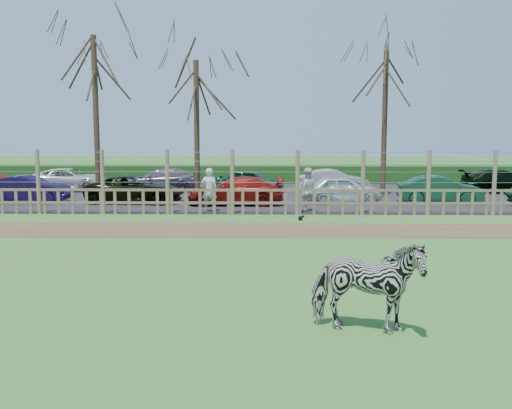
{
  "coord_description": "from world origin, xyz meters",
  "views": [
    {
      "loc": [
        1.27,
        -13.77,
        3.2
      ],
      "look_at": [
        1.0,
        2.5,
        1.1
      ],
      "focal_mm": 40.0,
      "sensor_mm": 36.0,
      "label": 1
    }
  ],
  "objects_px": {
    "tree_left": "(95,78)",
    "car_2": "(135,189)",
    "visitor_a": "(209,190)",
    "car_11": "(334,181)",
    "zebra": "(367,286)",
    "car_13": "(503,181)",
    "car_4": "(342,189)",
    "car_10": "(250,181)",
    "car_1": "(28,189)",
    "car_5": "(440,190)",
    "car_3": "(236,191)",
    "visitor_b": "(307,189)",
    "tree_mid": "(196,96)",
    "car_9": "(160,180)",
    "tree_right": "(385,88)",
    "crow": "(301,218)",
    "car_8": "(69,179)"
  },
  "relations": [
    {
      "from": "tree_left",
      "to": "car_2",
      "type": "distance_m",
      "value": 5.48
    },
    {
      "from": "visitor_a",
      "to": "car_11",
      "type": "bearing_deg",
      "value": -120.97
    },
    {
      "from": "zebra",
      "to": "car_13",
      "type": "bearing_deg",
      "value": -15.11
    },
    {
      "from": "car_4",
      "to": "car_13",
      "type": "xyz_separation_m",
      "value": [
        8.86,
        4.32,
        0.0
      ]
    },
    {
      "from": "zebra",
      "to": "car_10",
      "type": "bearing_deg",
      "value": 18.77
    },
    {
      "from": "zebra",
      "to": "car_11",
      "type": "height_order",
      "value": "zebra"
    },
    {
      "from": "zebra",
      "to": "car_4",
      "type": "bearing_deg",
      "value": 5.91
    },
    {
      "from": "car_1",
      "to": "car_2",
      "type": "distance_m",
      "value": 4.74
    },
    {
      "from": "car_5",
      "to": "tree_left",
      "type": "bearing_deg",
      "value": 91.16
    },
    {
      "from": "car_3",
      "to": "car_11",
      "type": "relative_size",
      "value": 1.14
    },
    {
      "from": "visitor_b",
      "to": "car_2",
      "type": "relative_size",
      "value": 0.4
    },
    {
      "from": "zebra",
      "to": "visitor_b",
      "type": "xyz_separation_m",
      "value": [
        0.05,
        13.69,
        0.14
      ]
    },
    {
      "from": "tree_left",
      "to": "zebra",
      "type": "bearing_deg",
      "value": -61.77
    },
    {
      "from": "car_13",
      "to": "tree_left",
      "type": "bearing_deg",
      "value": 103.62
    },
    {
      "from": "tree_mid",
      "to": "car_4",
      "type": "distance_m",
      "value": 8.16
    },
    {
      "from": "car_1",
      "to": "car_5",
      "type": "bearing_deg",
      "value": -89.96
    },
    {
      "from": "car_10",
      "to": "car_4",
      "type": "bearing_deg",
      "value": -132.28
    },
    {
      "from": "tree_mid",
      "to": "car_1",
      "type": "height_order",
      "value": "tree_mid"
    },
    {
      "from": "car_5",
      "to": "car_9",
      "type": "relative_size",
      "value": 0.88
    },
    {
      "from": "zebra",
      "to": "visitor_a",
      "type": "distance_m",
      "value": 14.05
    },
    {
      "from": "tree_right",
      "to": "zebra",
      "type": "bearing_deg",
      "value": -102.27
    },
    {
      "from": "crow",
      "to": "car_9",
      "type": "height_order",
      "value": "car_9"
    },
    {
      "from": "tree_mid",
      "to": "car_9",
      "type": "distance_m",
      "value": 5.48
    },
    {
      "from": "tree_right",
      "to": "car_13",
      "type": "relative_size",
      "value": 1.78
    },
    {
      "from": "crow",
      "to": "car_5",
      "type": "height_order",
      "value": "car_5"
    },
    {
      "from": "tree_left",
      "to": "car_5",
      "type": "relative_size",
      "value": 2.16
    },
    {
      "from": "visitor_b",
      "to": "car_1",
      "type": "xyz_separation_m",
      "value": [
        -12.2,
        2.53,
        -0.26
      ]
    },
    {
      "from": "tree_mid",
      "to": "car_10",
      "type": "relative_size",
      "value": 1.94
    },
    {
      "from": "zebra",
      "to": "crow",
      "type": "height_order",
      "value": "zebra"
    },
    {
      "from": "car_8",
      "to": "car_9",
      "type": "relative_size",
      "value": 1.04
    },
    {
      "from": "visitor_b",
      "to": "car_3",
      "type": "xyz_separation_m",
      "value": [
        -2.93,
        1.95,
        -0.26
      ]
    },
    {
      "from": "crow",
      "to": "car_11",
      "type": "xyz_separation_m",
      "value": [
        2.25,
        9.08,
        0.55
      ]
    },
    {
      "from": "tree_left",
      "to": "car_13",
      "type": "bearing_deg",
      "value": 9.12
    },
    {
      "from": "tree_left",
      "to": "car_3",
      "type": "bearing_deg",
      "value": -15.71
    },
    {
      "from": "car_5",
      "to": "car_11",
      "type": "xyz_separation_m",
      "value": [
        -4.19,
        4.27,
        0.0
      ]
    },
    {
      "from": "visitor_b",
      "to": "crow",
      "type": "bearing_deg",
      "value": 71.4
    },
    {
      "from": "zebra",
      "to": "car_3",
      "type": "distance_m",
      "value": 15.9
    },
    {
      "from": "car_9",
      "to": "car_11",
      "type": "xyz_separation_m",
      "value": [
        9.08,
        -0.48,
        0.0
      ]
    },
    {
      "from": "visitor_b",
      "to": "car_5",
      "type": "bearing_deg",
      "value": -165.2
    },
    {
      "from": "visitor_b",
      "to": "zebra",
      "type": "bearing_deg",
      "value": 81.0
    },
    {
      "from": "zebra",
      "to": "car_11",
      "type": "xyz_separation_m",
      "value": [
        1.93,
        20.62,
        -0.12
      ]
    },
    {
      "from": "tree_mid",
      "to": "car_9",
      "type": "bearing_deg",
      "value": 130.93
    },
    {
      "from": "crow",
      "to": "car_13",
      "type": "xyz_separation_m",
      "value": [
        10.96,
        9.14,
        0.55
      ]
    },
    {
      "from": "car_1",
      "to": "car_2",
      "type": "bearing_deg",
      "value": -89.76
    },
    {
      "from": "car_11",
      "to": "tree_mid",
      "type": "bearing_deg",
      "value": 106.84
    },
    {
      "from": "car_1",
      "to": "car_3",
      "type": "height_order",
      "value": "same"
    },
    {
      "from": "car_2",
      "to": "car_4",
      "type": "distance_m",
      "value": 9.19
    },
    {
      "from": "crow",
      "to": "car_8",
      "type": "distance_m",
      "value": 15.33
    },
    {
      "from": "car_2",
      "to": "car_9",
      "type": "bearing_deg",
      "value": 1.37
    },
    {
      "from": "car_5",
      "to": "tree_mid",
      "type": "bearing_deg",
      "value": 84.38
    }
  ]
}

